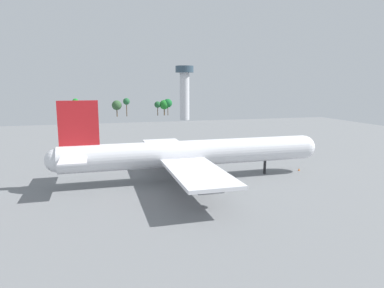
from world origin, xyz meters
TOP-DOWN VIEW (x-y plane):
  - ground_plane at (0.00, 0.00)m, footprint 272.97×272.97m
  - cargo_airplane at (-0.33, 0.00)m, footprint 68.24×55.63m
  - maintenance_van at (-18.82, 31.68)m, footprint 4.67×3.91m
  - safety_cone_nose at (30.71, 0.49)m, footprint 0.48×0.48m
  - control_tower at (35.33, 143.35)m, footprint 11.90×11.90m
  - tree_line_backdrop at (8.92, 180.65)m, footprint 72.69×7.16m

SIDE VIEW (x-z plane):
  - ground_plane at x=0.00m, z-range 0.00..0.00m
  - safety_cone_nose at x=30.71m, z-range 0.00..0.69m
  - maintenance_van at x=-18.82m, z-range -0.08..2.34m
  - cargo_airplane at x=-0.33m, z-range -3.35..16.53m
  - tree_line_backdrop at x=8.92m, z-range 1.98..15.63m
  - control_tower at x=35.33m, z-range 3.74..39.19m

